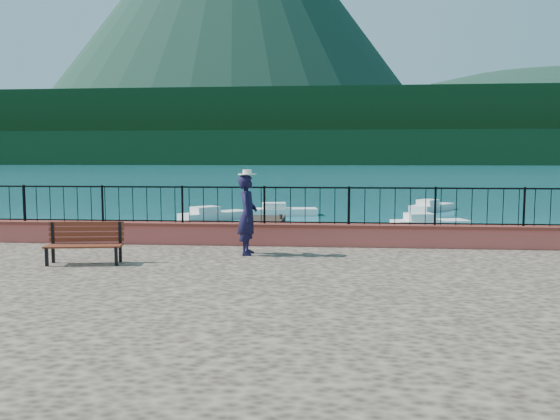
% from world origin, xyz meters
% --- Properties ---
extents(ground, '(2000.00, 2000.00, 0.00)m').
position_xyz_m(ground, '(0.00, 0.00, 0.00)').
color(ground, '#19596B').
rests_on(ground, ground).
extents(parapet, '(28.00, 0.46, 0.58)m').
position_xyz_m(parapet, '(0.00, 3.70, 1.49)').
color(parapet, '#C4464E').
rests_on(parapet, promenade).
extents(railing, '(27.00, 0.05, 0.95)m').
position_xyz_m(railing, '(0.00, 3.70, 2.25)').
color(railing, black).
rests_on(railing, parapet).
extents(dock, '(2.00, 16.00, 0.30)m').
position_xyz_m(dock, '(-2.00, 12.00, 0.15)').
color(dock, '#2D231C').
rests_on(dock, ground).
extents(far_forest, '(900.00, 60.00, 18.00)m').
position_xyz_m(far_forest, '(0.00, 300.00, 9.00)').
color(far_forest, black).
rests_on(far_forest, ground).
extents(foothills, '(900.00, 120.00, 44.00)m').
position_xyz_m(foothills, '(0.00, 360.00, 22.00)').
color(foothills, black).
rests_on(foothills, ground).
extents(volcano, '(560.00, 560.00, 380.00)m').
position_xyz_m(volcano, '(-120.00, 700.00, 190.00)').
color(volcano, '#142D23').
rests_on(volcano, ground).
extents(companion_hill, '(448.00, 384.00, 180.00)m').
position_xyz_m(companion_hill, '(220.00, 560.00, 0.00)').
color(companion_hill, '#142D23').
rests_on(companion_hill, ground).
extents(park_bench, '(1.67, 0.77, 0.90)m').
position_xyz_m(park_bench, '(-3.90, 0.81, 1.48)').
color(park_bench, black).
rests_on(park_bench, promenade).
extents(person, '(0.46, 0.69, 1.90)m').
position_xyz_m(person, '(-0.54, 2.29, 2.15)').
color(person, black).
rests_on(person, promenade).
extents(hat, '(0.44, 0.44, 0.12)m').
position_xyz_m(hat, '(-0.54, 2.29, 3.16)').
color(hat, silver).
rests_on(hat, person).
extents(boat_0, '(4.42, 2.85, 0.80)m').
position_xyz_m(boat_0, '(-5.59, 12.01, 0.40)').
color(boat_0, silver).
rests_on(boat_0, ground).
extents(boat_1, '(4.25, 1.57, 0.80)m').
position_xyz_m(boat_1, '(5.98, 10.02, 0.40)').
color(boat_1, silver).
rests_on(boat_1, ground).
extents(boat_2, '(3.95, 2.16, 0.80)m').
position_xyz_m(boat_2, '(6.46, 17.03, 0.40)').
color(boat_2, silver).
rests_on(boat_2, ground).
extents(boat_3, '(3.83, 3.87, 0.80)m').
position_xyz_m(boat_3, '(-5.10, 20.15, 0.40)').
color(boat_3, silver).
rests_on(boat_3, ground).
extents(boat_4, '(4.20, 1.90, 0.80)m').
position_xyz_m(boat_4, '(-1.32, 22.78, 0.40)').
color(boat_4, white).
rests_on(boat_4, ground).
extents(boat_5, '(3.45, 3.93, 0.80)m').
position_xyz_m(boat_5, '(8.34, 26.64, 0.40)').
color(boat_5, silver).
rests_on(boat_5, ground).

